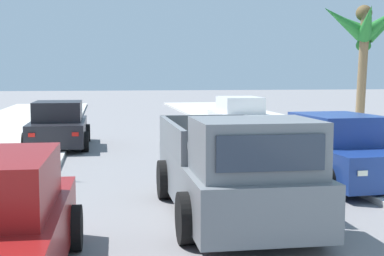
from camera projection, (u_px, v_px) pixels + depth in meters
name	position (u px, v px, depth m)	size (l,w,h in m)	color
sidewalk_right	(377.00, 158.00, 15.64)	(5.38, 60.00, 0.12)	beige
curb_left	(3.00, 168.00, 13.97)	(0.16, 60.00, 0.10)	silver
curb_right	(334.00, 159.00, 15.44)	(0.16, 60.00, 0.10)	silver
pickup_truck	(232.00, 170.00, 9.32)	(2.24, 5.22, 1.80)	slate
car_right_near	(338.00, 151.00, 12.37)	(2.20, 4.33, 1.54)	navy
car_left_mid	(239.00, 117.00, 22.07)	(2.04, 4.27, 1.54)	silver
car_right_mid	(59.00, 126.00, 18.36)	(2.03, 4.26, 1.54)	black
palm_tree_left_back	(362.00, 29.00, 20.63)	(3.63, 3.65, 5.08)	brown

